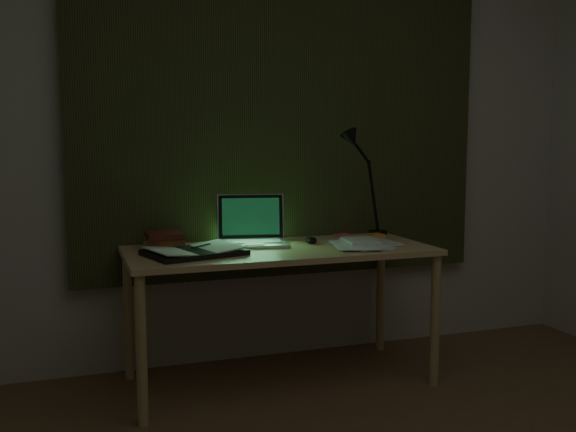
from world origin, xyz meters
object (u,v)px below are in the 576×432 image
Objects in this scene: book_stack at (165,240)px; loose_papers at (350,242)px; open_textbook at (194,251)px; desk_lamp at (379,185)px; desk at (280,315)px; laptop at (253,221)px.

book_stack reaches higher than loose_papers.
desk_lamp is at bearing 0.29° from open_textbook.
open_textbook is (-0.42, -0.06, 0.34)m from desk.
loose_papers is 0.66× the size of desk_lamp.
laptop reaches higher than desk.
book_stack is 0.40× the size of desk_lamp.
loose_papers is (0.88, -0.15, -0.03)m from book_stack.
book_stack reaches higher than desk.
open_textbook is at bearing -141.64° from laptop.
desk is 3.55× the size of open_textbook.
desk is 0.55m from open_textbook.
desk is at bearing -178.75° from loose_papers.
desk_lamp reaches higher than desk.
open_textbook reaches higher than desk.
loose_papers is (0.79, 0.07, -0.01)m from open_textbook.
desk is 4.07× the size of loose_papers.
desk_lamp is (0.65, 0.25, 0.59)m from desk.
laptop reaches higher than loose_papers.
loose_papers is at bearing -0.93° from laptop.
open_textbook is 0.23m from book_stack.
laptop is 0.71× the size of desk_lamp.
loose_papers is at bearing 1.25° from desk.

